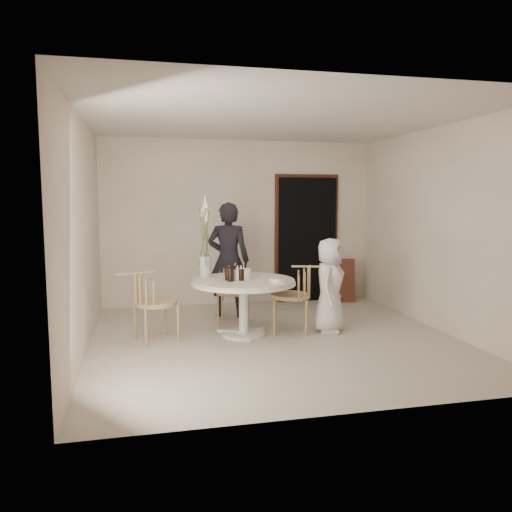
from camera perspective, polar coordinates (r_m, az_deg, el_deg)
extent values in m
plane|color=beige|center=(6.36, 2.18, -9.44)|extent=(4.50, 4.50, 0.00)
plane|color=silver|center=(6.18, 2.29, 15.38)|extent=(4.50, 4.50, 0.00)
plane|color=#F4E3CC|center=(8.31, -1.81, 3.81)|extent=(4.50, 0.00, 4.50)
plane|color=#F4E3CC|center=(4.00, 10.65, 0.62)|extent=(4.50, 0.00, 4.50)
plane|color=#F4E3CC|center=(5.95, -19.21, 2.31)|extent=(0.00, 4.50, 4.50)
plane|color=#F4E3CC|center=(7.05, 20.21, 2.90)|extent=(0.00, 4.50, 4.50)
cube|color=black|center=(8.57, 5.84, 1.86)|extent=(1.00, 0.10, 2.10)
cube|color=maroon|center=(8.60, 5.76, 2.28)|extent=(1.12, 0.03, 2.22)
cylinder|color=silver|center=(6.51, -1.41, -8.87)|extent=(0.56, 0.56, 0.04)
cylinder|color=silver|center=(6.43, -1.42, -6.08)|extent=(0.12, 0.12, 0.65)
cylinder|color=silver|center=(6.36, -1.43, -3.09)|extent=(1.33, 1.33, 0.03)
cylinder|color=beige|center=(6.36, -1.43, -2.87)|extent=(1.30, 1.30, 0.04)
cube|color=maroon|center=(8.60, 9.42, -2.77)|extent=(0.58, 0.27, 0.73)
cylinder|color=tan|center=(6.92, -4.39, -6.29)|extent=(0.03, 0.03, 0.43)
cylinder|color=tan|center=(6.87, -1.25, -6.37)|extent=(0.03, 0.03, 0.43)
cylinder|color=tan|center=(7.29, -3.90, -5.63)|extent=(0.03, 0.03, 0.43)
cylinder|color=tan|center=(7.24, -0.93, -5.70)|extent=(0.03, 0.03, 0.43)
cylinder|color=tan|center=(7.03, -2.63, -4.14)|extent=(0.47, 0.47, 0.05)
cylinder|color=tan|center=(6.85, 2.23, -6.26)|extent=(0.03, 0.03, 0.46)
cylinder|color=tan|center=(6.45, 2.10, -7.07)|extent=(0.03, 0.03, 0.46)
cylinder|color=tan|center=(6.85, 5.69, -6.29)|extent=(0.03, 0.03, 0.46)
cylinder|color=tan|center=(6.45, 5.78, -7.10)|extent=(0.03, 0.03, 0.46)
cylinder|color=tan|center=(6.60, 3.97, -4.55)|extent=(0.51, 0.51, 0.05)
cylinder|color=tan|center=(6.21, -8.89, -7.71)|extent=(0.03, 0.03, 0.46)
cylinder|color=tan|center=(6.58, -10.27, -6.92)|extent=(0.03, 0.03, 0.46)
cylinder|color=tan|center=(6.07, -12.48, -8.12)|extent=(0.03, 0.03, 0.46)
cylinder|color=tan|center=(6.45, -13.67, -7.28)|extent=(0.03, 0.03, 0.46)
cylinder|color=tan|center=(6.27, -11.38, -5.28)|extent=(0.51, 0.51, 0.05)
imported|color=black|center=(7.38, -3.17, -0.44)|extent=(0.72, 0.60, 1.70)
imported|color=silver|center=(6.63, 8.42, -3.33)|extent=(0.65, 0.72, 1.24)
cylinder|color=white|center=(6.38, -1.73, -2.10)|extent=(0.26, 0.26, 0.12)
cylinder|color=#FFE2A1|center=(6.36, -1.74, -1.32)|extent=(0.01, 0.01, 0.05)
cylinder|color=#FFE2A1|center=(6.40, -1.43, -1.27)|extent=(0.01, 0.01, 0.05)
cylinder|color=#FFE2A1|center=(6.38, -2.14, -1.31)|extent=(0.01, 0.01, 0.05)
cylinder|color=black|center=(6.29, -3.22, -2.03)|extent=(0.08, 0.08, 0.17)
cylinder|color=black|center=(6.26, -1.69, -2.15)|extent=(0.08, 0.08, 0.15)
cylinder|color=black|center=(6.21, -2.94, -2.13)|extent=(0.08, 0.08, 0.17)
cylinder|color=black|center=(6.37, -2.66, -1.91)|extent=(0.09, 0.09, 0.17)
cylinder|color=silver|center=(6.15, 2.51, -2.77)|extent=(0.25, 0.25, 0.05)
cylinder|color=silver|center=(6.57, -5.83, -1.21)|extent=(0.15, 0.15, 0.27)
cylinder|color=#47622A|center=(6.55, -5.63, 1.75)|extent=(0.01, 0.01, 0.68)
cone|color=white|center=(6.53, -5.66, 4.73)|extent=(0.07, 0.07, 0.18)
cylinder|color=#47622A|center=(6.56, -5.97, 2.02)|extent=(0.01, 0.01, 0.74)
cone|color=white|center=(6.54, -6.01, 5.25)|extent=(0.07, 0.07, 0.18)
cylinder|color=#47622A|center=(6.52, -6.11, 2.24)|extent=(0.01, 0.01, 0.80)
cone|color=white|center=(6.50, -6.15, 5.75)|extent=(0.07, 0.07, 0.18)
cylinder|color=#47622A|center=(6.50, -5.78, 2.49)|extent=(0.01, 0.01, 0.86)
cone|color=white|center=(6.48, -5.82, 6.27)|extent=(0.07, 0.07, 0.18)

